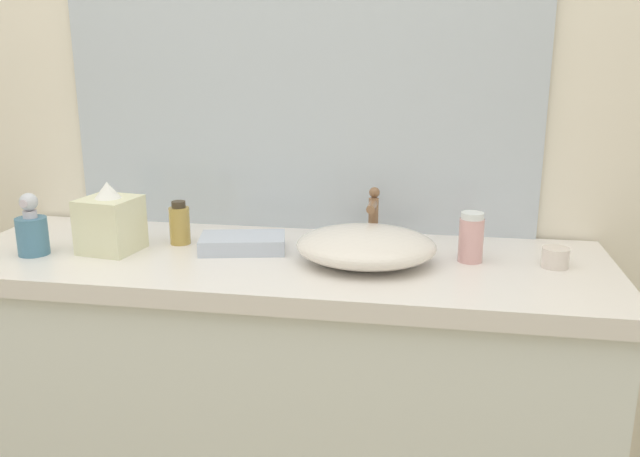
% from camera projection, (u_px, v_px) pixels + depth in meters
% --- Properties ---
extents(bathroom_wall_rear, '(6.00, 0.06, 2.60)m').
position_uv_depth(bathroom_wall_rear, '(262.00, 84.00, 1.82)').
color(bathroom_wall_rear, silver).
rests_on(bathroom_wall_rear, ground).
extents(vanity_counter, '(1.59, 0.54, 0.91)m').
position_uv_depth(vanity_counter, '(281.00, 420.00, 1.73)').
color(vanity_counter, white).
rests_on(vanity_counter, ground).
extents(wall_mirror_panel, '(1.28, 0.01, 1.09)m').
position_uv_depth(wall_mirror_panel, '(298.00, 25.00, 1.72)').
color(wall_mirror_panel, '#B2BCC6').
rests_on(wall_mirror_panel, vanity_counter).
extents(sink_basin, '(0.33, 0.29, 0.08)m').
position_uv_depth(sink_basin, '(366.00, 246.00, 1.55)').
color(sink_basin, silver).
rests_on(sink_basin, vanity_counter).
extents(faucet, '(0.03, 0.11, 0.14)m').
position_uv_depth(faucet, '(373.00, 212.00, 1.70)').
color(faucet, brown).
rests_on(faucet, vanity_counter).
extents(soap_dispenser, '(0.07, 0.07, 0.15)m').
position_uv_depth(soap_dispenser, '(32.00, 230.00, 1.61)').
color(soap_dispenser, teal).
rests_on(soap_dispenser, vanity_counter).
extents(lotion_bottle, '(0.05, 0.05, 0.11)m').
position_uv_depth(lotion_bottle, '(180.00, 224.00, 1.70)').
color(lotion_bottle, '#AF8F43').
rests_on(lotion_bottle, vanity_counter).
extents(perfume_bottle, '(0.06, 0.06, 0.12)m').
position_uv_depth(perfume_bottle, '(471.00, 238.00, 1.56)').
color(perfume_bottle, '#D9A09E').
rests_on(perfume_bottle, vanity_counter).
extents(tissue_box, '(0.15, 0.15, 0.18)m').
position_uv_depth(tissue_box, '(110.00, 222.00, 1.63)').
color(tissue_box, beige).
rests_on(tissue_box, vanity_counter).
extents(candle_jar, '(0.06, 0.06, 0.05)m').
position_uv_depth(candle_jar, '(555.00, 257.00, 1.53)').
color(candle_jar, silver).
rests_on(candle_jar, vanity_counter).
extents(folded_hand_towel, '(0.23, 0.17, 0.04)m').
position_uv_depth(folded_hand_towel, '(243.00, 243.00, 1.65)').
color(folded_hand_towel, silver).
rests_on(folded_hand_towel, vanity_counter).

